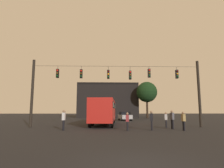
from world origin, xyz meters
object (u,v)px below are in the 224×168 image
object	(u,v)px
car_near_right	(125,116)
pedestrian_near_bus	(172,118)
city_bus	(104,109)
pedestrian_far_side	(127,120)
pedestrian_crossing_left	(166,119)
pedestrian_trailing	(64,119)
pedestrian_crossing_center	(184,120)
tree_left_silhouette	(147,92)
pedestrian_crossing_right	(152,119)

from	to	relation	value
car_near_right	pedestrian_near_bus	bearing A→B (deg)	-79.09
city_bus	pedestrian_far_side	xyz separation A→B (m)	(2.13, -7.02, -0.99)
car_near_right	pedestrian_crossing_left	world-z (taller)	pedestrian_crossing_left
city_bus	pedestrian_trailing	world-z (taller)	city_bus
pedestrian_near_bus	pedestrian_far_side	size ratio (longest dim) A/B	1.12
pedestrian_crossing_left	pedestrian_trailing	size ratio (longest dim) A/B	0.87
pedestrian_crossing_center	pedestrian_near_bus	xyz separation A→B (m)	(-0.44, 1.63, 0.08)
tree_left_silhouette	pedestrian_near_bus	bearing A→B (deg)	-96.96
car_near_right	pedestrian_crossing_center	xyz separation A→B (m)	(3.48, -17.40, 0.13)
car_near_right	pedestrian_far_side	distance (m)	17.23
city_bus	pedestrian_crossing_right	world-z (taller)	city_bus
pedestrian_near_bus	pedestrian_far_side	xyz separation A→B (m)	(-4.45, -1.40, -0.13)
pedestrian_crossing_left	pedestrian_trailing	distance (m)	10.34
tree_left_silhouette	pedestrian_crossing_center	bearing A→B (deg)	-95.63
tree_left_silhouette	pedestrian_crossing_left	bearing A→B (deg)	-97.60
pedestrian_crossing_center	pedestrian_crossing_right	world-z (taller)	pedestrian_crossing_right
car_near_right	pedestrian_crossing_right	bearing A→B (deg)	-87.39
car_near_right	tree_left_silhouette	size ratio (longest dim) A/B	0.53
pedestrian_crossing_left	pedestrian_crossing_right	distance (m)	3.57
pedestrian_crossing_left	pedestrian_crossing_right	bearing A→B (deg)	-127.76
pedestrian_crossing_center	city_bus	bearing A→B (deg)	134.09
pedestrian_trailing	tree_left_silhouette	distance (m)	30.42
pedestrian_crossing_center	pedestrian_crossing_right	xyz separation A→B (m)	(-2.71, 0.42, 0.04)
car_near_right	pedestrian_crossing_left	xyz separation A→B (m)	(2.96, -14.17, 0.08)
pedestrian_trailing	pedestrian_crossing_left	bearing A→B (deg)	14.53
pedestrian_crossing_right	pedestrian_trailing	size ratio (longest dim) A/B	0.95
car_near_right	tree_left_silhouette	world-z (taller)	tree_left_silhouette
city_bus	pedestrian_crossing_right	xyz separation A→B (m)	(4.31, -6.83, -0.90)
car_near_right	pedestrian_near_bus	size ratio (longest dim) A/B	2.55
pedestrian_trailing	pedestrian_far_side	world-z (taller)	pedestrian_trailing
car_near_right	pedestrian_crossing_right	xyz separation A→B (m)	(0.77, -16.98, 0.17)
car_near_right	pedestrian_trailing	world-z (taller)	pedestrian_trailing
car_near_right	pedestrian_far_side	world-z (taller)	pedestrian_far_side
city_bus	pedestrian_trailing	xyz separation A→B (m)	(-3.52, -6.61, -0.84)
pedestrian_crossing_left	car_near_right	bearing A→B (deg)	101.78
pedestrian_trailing	car_near_right	bearing A→B (deg)	67.17
pedestrian_crossing_left	pedestrian_trailing	bearing A→B (deg)	-165.47
pedestrian_crossing_center	pedestrian_near_bus	distance (m)	1.69
car_near_right	tree_left_silhouette	xyz separation A→B (m)	(6.20, 10.16, 5.22)
tree_left_silhouette	pedestrian_far_side	bearing A→B (deg)	-105.56
car_near_right	tree_left_silhouette	bearing A→B (deg)	58.59
pedestrian_crossing_center	pedestrian_far_side	xyz separation A→B (m)	(-4.89, 0.23, -0.05)
city_bus	pedestrian_near_bus	size ratio (longest dim) A/B	6.35
pedestrian_crossing_left	pedestrian_crossing_center	xyz separation A→B (m)	(0.53, -3.23, 0.05)
pedestrian_crossing_left	tree_left_silhouette	world-z (taller)	tree_left_silhouette
pedestrian_crossing_right	pedestrian_far_side	xyz separation A→B (m)	(-2.18, -0.19, -0.09)
pedestrian_near_bus	tree_left_silhouette	bearing A→B (deg)	83.04
car_near_right	pedestrian_crossing_center	bearing A→B (deg)	-78.68
pedestrian_crossing_right	pedestrian_trailing	world-z (taller)	pedestrian_trailing
car_near_right	pedestrian_near_bus	xyz separation A→B (m)	(3.04, -15.77, 0.20)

